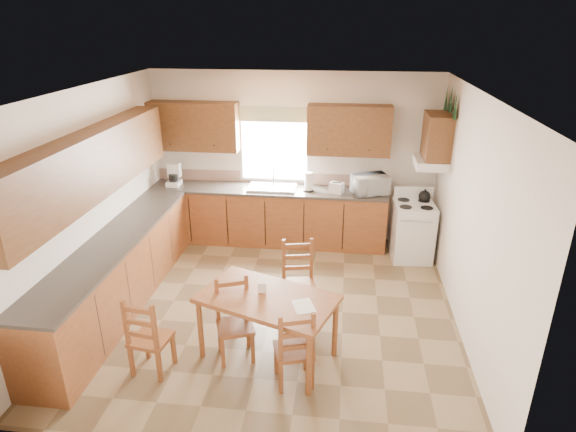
# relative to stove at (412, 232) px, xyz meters

# --- Properties ---
(floor) EXTENTS (4.50, 4.50, 0.00)m
(floor) POSITION_rel_stove_xyz_m (-1.88, -1.63, -0.43)
(floor) COLOR olive
(floor) RESTS_ON ground
(ceiling) EXTENTS (4.50, 4.50, 0.00)m
(ceiling) POSITION_rel_stove_xyz_m (-1.88, -1.63, 2.27)
(ceiling) COLOR olive
(ceiling) RESTS_ON floor
(wall_left) EXTENTS (4.50, 4.50, 0.00)m
(wall_left) POSITION_rel_stove_xyz_m (-4.13, -1.63, 0.92)
(wall_left) COLOR silver
(wall_left) RESTS_ON floor
(wall_right) EXTENTS (4.50, 4.50, 0.00)m
(wall_right) POSITION_rel_stove_xyz_m (0.37, -1.63, 0.92)
(wall_right) COLOR silver
(wall_right) RESTS_ON floor
(wall_back) EXTENTS (4.50, 4.50, 0.00)m
(wall_back) POSITION_rel_stove_xyz_m (-1.88, 0.62, 0.92)
(wall_back) COLOR silver
(wall_back) RESTS_ON floor
(wall_front) EXTENTS (4.50, 4.50, 0.00)m
(wall_front) POSITION_rel_stove_xyz_m (-1.88, -3.88, 0.92)
(wall_front) COLOR silver
(wall_front) RESTS_ON floor
(lower_cab_back) EXTENTS (3.75, 0.60, 0.88)m
(lower_cab_back) POSITION_rel_stove_xyz_m (-2.25, 0.32, 0.01)
(lower_cab_back) COLOR brown
(lower_cab_back) RESTS_ON floor
(lower_cab_left) EXTENTS (0.60, 3.60, 0.88)m
(lower_cab_left) POSITION_rel_stove_xyz_m (-3.83, -1.78, 0.01)
(lower_cab_left) COLOR brown
(lower_cab_left) RESTS_ON floor
(counter_back) EXTENTS (3.75, 0.63, 0.04)m
(counter_back) POSITION_rel_stove_xyz_m (-2.25, 0.32, 0.47)
(counter_back) COLOR #423A35
(counter_back) RESTS_ON lower_cab_back
(counter_left) EXTENTS (0.63, 3.60, 0.04)m
(counter_left) POSITION_rel_stove_xyz_m (-3.83, -1.78, 0.47)
(counter_left) COLOR #423A35
(counter_left) RESTS_ON lower_cab_left
(backsplash) EXTENTS (3.75, 0.01, 0.18)m
(backsplash) POSITION_rel_stove_xyz_m (-2.25, 0.61, 0.58)
(backsplash) COLOR #967564
(backsplash) RESTS_ON counter_back
(upper_cab_back_left) EXTENTS (1.41, 0.33, 0.75)m
(upper_cab_back_left) POSITION_rel_stove_xyz_m (-3.43, 0.46, 1.42)
(upper_cab_back_left) COLOR brown
(upper_cab_back_left) RESTS_ON wall_back
(upper_cab_back_right) EXTENTS (1.25, 0.33, 0.75)m
(upper_cab_back_right) POSITION_rel_stove_xyz_m (-1.02, 0.46, 1.42)
(upper_cab_back_right) COLOR brown
(upper_cab_back_right) RESTS_ON wall_back
(upper_cab_left) EXTENTS (0.33, 3.60, 0.75)m
(upper_cab_left) POSITION_rel_stove_xyz_m (-3.96, -1.78, 1.42)
(upper_cab_left) COLOR brown
(upper_cab_left) RESTS_ON wall_left
(upper_cab_stove) EXTENTS (0.33, 0.62, 0.62)m
(upper_cab_stove) POSITION_rel_stove_xyz_m (0.20, 0.02, 1.47)
(upper_cab_stove) COLOR brown
(upper_cab_stove) RESTS_ON wall_right
(range_hood) EXTENTS (0.44, 0.62, 0.12)m
(range_hood) POSITION_rel_stove_xyz_m (0.15, 0.02, 1.09)
(range_hood) COLOR silver
(range_hood) RESTS_ON wall_right
(window_frame) EXTENTS (1.13, 0.02, 1.18)m
(window_frame) POSITION_rel_stove_xyz_m (-2.18, 0.59, 1.12)
(window_frame) COLOR silver
(window_frame) RESTS_ON wall_back
(window_pane) EXTENTS (1.05, 0.01, 1.10)m
(window_pane) POSITION_rel_stove_xyz_m (-2.18, 0.59, 1.12)
(window_pane) COLOR white
(window_pane) RESTS_ON wall_back
(window_valance) EXTENTS (1.19, 0.01, 0.24)m
(window_valance) POSITION_rel_stove_xyz_m (-2.18, 0.56, 1.62)
(window_valance) COLOR #5C7942
(window_valance) RESTS_ON wall_back
(sink_basin) EXTENTS (0.75, 0.45, 0.04)m
(sink_basin) POSITION_rel_stove_xyz_m (-2.18, 0.32, 0.51)
(sink_basin) COLOR silver
(sink_basin) RESTS_ON counter_back
(pine_decal_a) EXTENTS (0.22, 0.22, 0.36)m
(pine_decal_a) POSITION_rel_stove_xyz_m (0.33, -0.30, 1.95)
(pine_decal_a) COLOR #15361C
(pine_decal_a) RESTS_ON wall_right
(pine_decal_b) EXTENTS (0.22, 0.22, 0.36)m
(pine_decal_b) POSITION_rel_stove_xyz_m (0.33, 0.02, 1.99)
(pine_decal_b) COLOR #15361C
(pine_decal_b) RESTS_ON wall_right
(pine_decal_c) EXTENTS (0.22, 0.22, 0.36)m
(pine_decal_c) POSITION_rel_stove_xyz_m (0.33, 0.34, 1.95)
(pine_decal_c) COLOR #15361C
(pine_decal_c) RESTS_ON wall_right
(stove) EXTENTS (0.62, 0.64, 0.86)m
(stove) POSITION_rel_stove_xyz_m (0.00, 0.00, 0.00)
(stove) COLOR silver
(stove) RESTS_ON floor
(coffeemaker) EXTENTS (0.26, 0.29, 0.35)m
(coffeemaker) POSITION_rel_stove_xyz_m (-3.78, 0.28, 0.66)
(coffeemaker) COLOR silver
(coffeemaker) RESTS_ON counter_back
(paper_towel) EXTENTS (0.15, 0.15, 0.30)m
(paper_towel) POSITION_rel_stove_xyz_m (-1.60, 0.28, 0.64)
(paper_towel) COLOR white
(paper_towel) RESTS_ON counter_back
(toaster) EXTENTS (0.24, 0.20, 0.17)m
(toaster) POSITION_rel_stove_xyz_m (-1.17, 0.23, 0.57)
(toaster) COLOR silver
(toaster) RESTS_ON counter_back
(microwave) EXTENTS (0.59, 0.51, 0.29)m
(microwave) POSITION_rel_stove_xyz_m (-0.66, 0.28, 0.64)
(microwave) COLOR silver
(microwave) RESTS_ON counter_back
(dining_table) EXTENTS (1.58, 1.23, 0.75)m
(dining_table) POSITION_rel_stove_xyz_m (-1.80, -2.56, -0.06)
(dining_table) COLOR brown
(dining_table) RESTS_ON floor
(chair_near_left) EXTENTS (0.42, 0.41, 0.89)m
(chair_near_left) POSITION_rel_stove_xyz_m (-2.95, -2.93, 0.02)
(chair_near_left) COLOR brown
(chair_near_left) RESTS_ON floor
(chair_near_right) EXTENTS (0.46, 0.45, 0.88)m
(chair_near_right) POSITION_rel_stove_xyz_m (-1.48, -2.93, 0.01)
(chair_near_right) COLOR brown
(chair_near_right) RESTS_ON floor
(chair_far_left) EXTENTS (0.48, 0.47, 0.90)m
(chair_far_left) POSITION_rel_stove_xyz_m (-2.14, -2.62, 0.02)
(chair_far_left) COLOR brown
(chair_far_left) RESTS_ON floor
(chair_far_right) EXTENTS (0.47, 0.46, 0.95)m
(chair_far_right) POSITION_rel_stove_xyz_m (-1.55, -1.74, 0.04)
(chair_far_right) COLOR brown
(chair_far_right) RESTS_ON floor
(table_paper) EXTENTS (0.28, 0.32, 0.00)m
(table_paper) POSITION_rel_stove_xyz_m (-1.41, -2.70, 0.32)
(table_paper) COLOR white
(table_paper) RESTS_ON dining_table
(table_card) EXTENTS (0.09, 0.02, 0.12)m
(table_card) POSITION_rel_stove_xyz_m (-1.86, -2.50, 0.37)
(table_card) COLOR white
(table_card) RESTS_ON dining_table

